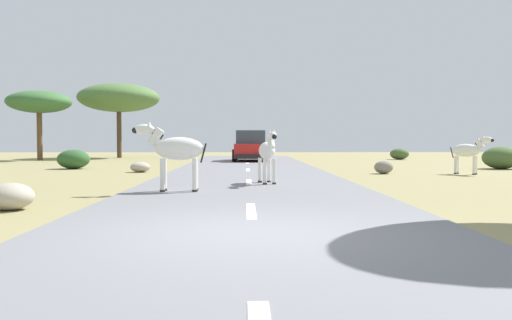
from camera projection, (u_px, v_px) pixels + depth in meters
The scene contains 15 objects.
ground_plane at pixel (245, 235), 6.93m from camera, with size 90.00×90.00×0.00m, color #8E8456.
road at pixel (253, 233), 6.93m from camera, with size 6.00×64.00×0.05m, color slate.
lane_markings at pixel (254, 247), 5.93m from camera, with size 0.16×56.00×0.01m.
zebra_0 at pixel (268, 152), 14.45m from camera, with size 0.59×1.58×1.50m.
zebra_1 at pixel (468, 151), 18.98m from camera, with size 1.31×1.11×1.44m.
zebra_2 at pixel (175, 150), 12.29m from camera, with size 1.76×0.47×1.66m.
car_0 at pixel (251, 147), 29.93m from camera, with size 2.04×4.35×1.74m.
tree_1 at pixel (119, 98), 35.98m from camera, with size 5.58×5.58×5.13m.
tree_4 at pixel (39, 102), 31.64m from camera, with size 3.83×3.83×4.23m.
bush_0 at pixel (399, 154), 33.00m from camera, with size 1.18×1.06×0.71m, color #425B2D.
bush_1 at pixel (501, 158), 22.51m from camera, with size 1.62×1.46×0.97m, color #425B2D.
bush_4 at pixel (73, 159), 22.56m from camera, with size 1.39×1.25×0.83m, color #2D5628.
rock_0 at pixel (384, 167), 19.36m from camera, with size 0.70×0.60×0.48m, color gray.
rock_1 at pixel (140, 167), 20.25m from camera, with size 0.78×0.73×0.39m, color #A89E8C.
rock_2 at pixel (10, 196), 9.40m from camera, with size 0.84×0.82×0.49m, color #A89E8C.
Camera 1 is at (0.01, -6.89, 1.28)m, focal length 36.52 mm.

